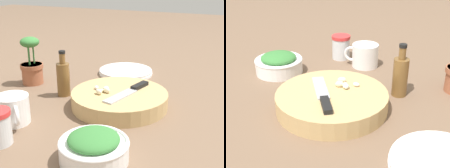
# 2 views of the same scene
# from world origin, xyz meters

# --- Properties ---
(ground_plane) EXTENTS (5.00, 5.00, 0.00)m
(ground_plane) POSITION_xyz_m (0.00, 0.00, 0.00)
(ground_plane) COLOR brown
(cutting_board) EXTENTS (0.31, 0.31, 0.05)m
(cutting_board) POSITION_xyz_m (0.01, -0.06, 0.03)
(cutting_board) COLOR tan
(cutting_board) RESTS_ON ground_plane
(chef_knife) EXTENTS (0.21, 0.08, 0.01)m
(chef_knife) POSITION_xyz_m (0.02, -0.09, 0.06)
(chef_knife) COLOR black
(chef_knife) RESTS_ON cutting_board
(garlic_cloves) EXTENTS (0.06, 0.07, 0.02)m
(garlic_cloves) POSITION_xyz_m (-0.02, -0.01, 0.06)
(garlic_cloves) COLOR #F2ECC2
(garlic_cloves) RESTS_ON cutting_board
(herb_bowl) EXTENTS (0.17, 0.17, 0.07)m
(herb_bowl) POSITION_xyz_m (-0.30, -0.12, 0.04)
(herb_bowl) COLOR white
(herb_bowl) RESTS_ON ground_plane
(coffee_mug) EXTENTS (0.10, 0.11, 0.08)m
(coffee_mug) POSITION_xyz_m (-0.23, 0.18, 0.04)
(coffee_mug) COLOR white
(coffee_mug) RESTS_ON ground_plane
(plate_stack) EXTENTS (0.23, 0.23, 0.02)m
(plate_stack) POSITION_xyz_m (0.33, 0.04, 0.01)
(plate_stack) COLOR white
(plate_stack) RESTS_ON ground_plane
(oil_bottle) EXTENTS (0.05, 0.05, 0.16)m
(oil_bottle) POSITION_xyz_m (0.02, 0.16, 0.06)
(oil_bottle) COLOR brown
(oil_bottle) RESTS_ON ground_plane
(potted_herb) EXTENTS (0.09, 0.09, 0.19)m
(potted_herb) POSITION_xyz_m (0.08, 0.34, 0.08)
(potted_herb) COLOR #A35B3D
(potted_herb) RESTS_ON ground_plane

